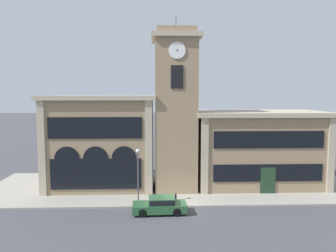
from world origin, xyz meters
The scene contains 8 objects.
ground_plane centered at (0.00, 0.00, 0.00)m, with size 300.00×300.00×0.00m, color #424247.
sidewalk_kerb centered at (0.00, 6.40, 0.07)m, with size 39.56×12.79×0.15m.
clock_tower centered at (0.00, 5.55, 8.30)m, with size 4.90×4.90×17.72m.
town_hall_left_wing centered at (-7.91, 7.09, 4.97)m, with size 11.71×8.04×9.88m.
town_hall_right_wing centered at (9.09, 7.10, 4.12)m, with size 14.08×8.04×8.17m.
parked_car_near centered at (-1.69, -1.35, 0.74)m, with size 4.59×1.99×1.41m.
street_lamp centered at (-3.65, 0.58, 3.52)m, with size 0.36×0.36×5.03m.
bollard centered at (-0.29, 0.35, 0.67)m, with size 0.18×0.18×1.06m.
Camera 1 is at (-2.02, -28.10, 10.00)m, focal length 35.00 mm.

